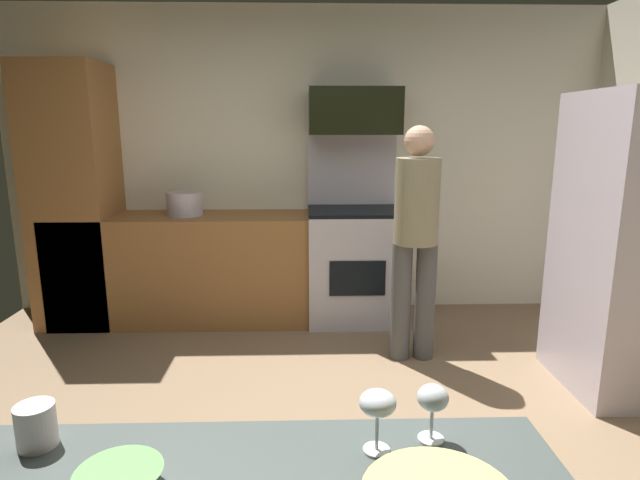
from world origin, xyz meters
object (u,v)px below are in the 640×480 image
at_px(oven_range, 354,259).
at_px(mug_coffee, 36,426).
at_px(wine_glass_extra, 433,400).
at_px(stock_pot, 185,204).
at_px(microwave, 355,111).
at_px(person_cook, 416,233).
at_px(wine_glass_near, 378,406).

height_order(oven_range, mug_coffee, oven_range).
bearing_deg(mug_coffee, oven_range, 72.21).
relative_size(wine_glass_extra, stock_pot, 0.48).
height_order(mug_coffee, stock_pot, stock_pot).
bearing_deg(microwave, person_cook, -68.88).
bearing_deg(wine_glass_extra, wine_glass_near, -163.80).
bearing_deg(stock_pot, wine_glass_extra, -68.13).
distance_m(wine_glass_near, mug_coffee, 0.77).
relative_size(microwave, stock_pot, 2.55).
relative_size(oven_range, wine_glass_extra, 11.24).
height_order(microwave, wine_glass_near, microwave).
bearing_deg(person_cook, mug_coffee, -119.94).
relative_size(wine_glass_near, wine_glass_extra, 1.06).
xyz_separation_m(oven_range, wine_glass_extra, (-0.12, -3.17, 0.48)).
distance_m(person_cook, wine_glass_near, 2.47).
bearing_deg(oven_range, wine_glass_extra, -92.19).
bearing_deg(mug_coffee, microwave, 72.65).
relative_size(oven_range, wine_glass_near, 10.57).
xyz_separation_m(person_cook, mug_coffee, (-1.36, -2.36, 0.04)).
relative_size(oven_range, stock_pot, 5.35).
relative_size(microwave, wine_glass_extra, 5.37).
distance_m(microwave, mug_coffee, 3.49).
bearing_deg(wine_glass_near, mug_coffee, 176.77).
height_order(wine_glass_extra, mug_coffee, wine_glass_extra).
bearing_deg(stock_pot, wine_glass_near, -70.41).
relative_size(person_cook, stock_pot, 5.59).
bearing_deg(person_cook, wine_glass_extra, -101.12).
bearing_deg(wine_glass_near, wine_glass_extra, 16.20).
bearing_deg(oven_range, mug_coffee, -107.79).
height_order(wine_glass_near, mug_coffee, wine_glass_near).
bearing_deg(person_cook, stock_pot, 155.03).
height_order(wine_glass_extra, stock_pot, stock_pot).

